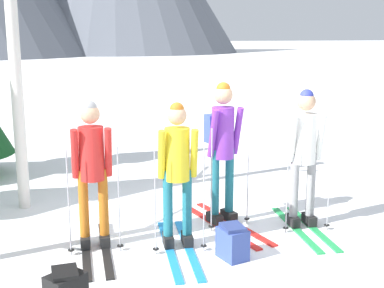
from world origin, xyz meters
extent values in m
plane|color=white|center=(0.00, 0.00, 0.00)|extent=(400.00, 400.00, 0.00)
cube|color=black|center=(-1.14, -0.16, 0.01)|extent=(0.23, 1.57, 0.02)
cube|color=black|center=(-1.36, -0.14, 0.01)|extent=(0.23, 1.57, 0.02)
cube|color=black|center=(-1.14, -0.06, 0.08)|extent=(0.13, 0.27, 0.12)
cylinder|color=#B76019|center=(-1.14, -0.06, 0.52)|extent=(0.11, 0.11, 0.80)
cube|color=black|center=(-1.35, -0.04, 0.08)|extent=(0.13, 0.27, 0.12)
cylinder|color=#B76019|center=(-1.35, -0.04, 0.52)|extent=(0.11, 0.11, 0.80)
cylinder|color=red|center=(-1.25, -0.05, 1.10)|extent=(0.28, 0.28, 0.60)
sphere|color=tan|center=(-1.25, -0.05, 1.54)|extent=(0.22, 0.22, 0.22)
sphere|color=gray|center=(-1.25, -0.05, 1.61)|extent=(0.16, 0.16, 0.16)
cylinder|color=red|center=(-1.07, -0.13, 1.12)|extent=(0.10, 0.20, 0.57)
cylinder|color=red|center=(-1.43, -0.09, 1.12)|extent=(0.10, 0.20, 0.57)
cylinder|color=#A5A5AD|center=(-0.99, -0.25, 0.60)|extent=(0.02, 0.02, 1.20)
cylinder|color=black|center=(-0.99, -0.25, 0.06)|extent=(0.07, 0.07, 0.01)
cylinder|color=#A5A5AD|center=(-1.53, -0.21, 0.60)|extent=(0.02, 0.02, 1.20)
cylinder|color=black|center=(-1.53, -0.21, 0.06)|extent=(0.07, 0.07, 0.01)
cube|color=#4C7238|center=(-1.23, 0.12, 1.13)|extent=(0.27, 0.18, 0.36)
cube|color=#1E84D1|center=(-0.24, -0.45, 0.01)|extent=(0.34, 1.69, 0.02)
cube|color=#1E84D1|center=(-0.46, -0.41, 0.01)|extent=(0.34, 1.69, 0.02)
cube|color=black|center=(-0.23, -0.35, 0.08)|extent=(0.15, 0.27, 0.12)
cylinder|color=#1E6B7A|center=(-0.23, -0.35, 0.52)|extent=(0.11, 0.11, 0.79)
cube|color=black|center=(-0.45, -0.31, 0.08)|extent=(0.15, 0.27, 0.12)
cylinder|color=#1E6B7A|center=(-0.45, -0.31, 0.52)|extent=(0.11, 0.11, 0.79)
cylinder|color=yellow|center=(-0.34, -0.33, 1.09)|extent=(0.28, 0.28, 0.59)
sphere|color=tan|center=(-0.34, -0.33, 1.52)|extent=(0.21, 0.21, 0.21)
sphere|color=#B76019|center=(-0.34, -0.33, 1.59)|extent=(0.16, 0.16, 0.16)
cylinder|color=yellow|center=(-0.17, -0.42, 1.10)|extent=(0.11, 0.20, 0.56)
cylinder|color=yellow|center=(-0.53, -0.36, 1.10)|extent=(0.11, 0.20, 0.56)
cylinder|color=#A5A5AD|center=(-0.10, -0.55, 0.59)|extent=(0.02, 0.02, 1.19)
cylinder|color=black|center=(-0.10, -0.55, 0.06)|extent=(0.07, 0.07, 0.01)
cylinder|color=#A5A5AD|center=(-0.63, -0.47, 0.59)|extent=(0.02, 0.02, 1.19)
cylinder|color=black|center=(-0.63, -0.47, 0.06)|extent=(0.07, 0.07, 0.01)
cube|color=#384C99|center=(-0.31, -0.16, 1.12)|extent=(0.28, 0.20, 0.36)
cube|color=red|center=(0.55, 0.14, 0.01)|extent=(0.43, 1.72, 0.02)
cube|color=red|center=(0.33, 0.10, 0.01)|extent=(0.43, 1.72, 0.02)
cube|color=black|center=(0.53, 0.24, 0.08)|extent=(0.16, 0.28, 0.12)
cylinder|color=#1E6B7A|center=(0.53, 0.24, 0.55)|extent=(0.11, 0.11, 0.86)
cube|color=black|center=(0.31, 0.20, 0.08)|extent=(0.16, 0.28, 0.12)
cylinder|color=#1E6B7A|center=(0.31, 0.20, 0.55)|extent=(0.11, 0.11, 0.86)
cylinder|color=purple|center=(0.42, 0.22, 1.19)|extent=(0.28, 0.28, 0.65)
sphere|color=tan|center=(0.42, 0.22, 1.66)|extent=(0.23, 0.23, 0.23)
sphere|color=#B76019|center=(0.42, 0.22, 1.73)|extent=(0.18, 0.18, 0.18)
cylinder|color=purple|center=(0.61, 0.20, 1.20)|extent=(0.12, 0.22, 0.61)
cylinder|color=purple|center=(0.26, 0.13, 1.20)|extent=(0.12, 0.22, 0.61)
cylinder|color=#A5A5AD|center=(0.72, 0.10, 0.65)|extent=(0.02, 0.02, 1.29)
cylinder|color=black|center=(0.72, 0.10, 0.06)|extent=(0.07, 0.07, 0.01)
cylinder|color=#A5A5AD|center=(0.19, -0.01, 0.65)|extent=(0.02, 0.02, 1.29)
cylinder|color=black|center=(0.19, -0.01, 0.06)|extent=(0.07, 0.07, 0.01)
cube|color=#384C99|center=(0.39, 0.39, 1.22)|extent=(0.29, 0.21, 0.36)
cube|color=green|center=(1.43, -0.32, 0.01)|extent=(0.30, 1.56, 0.02)
cube|color=green|center=(1.21, -0.29, 0.01)|extent=(0.30, 1.56, 0.02)
cube|color=black|center=(1.44, -0.22, 0.08)|extent=(0.14, 0.27, 0.12)
cylinder|color=gray|center=(1.44, -0.22, 0.53)|extent=(0.11, 0.11, 0.83)
cube|color=black|center=(1.23, -0.19, 0.08)|extent=(0.14, 0.27, 0.12)
cylinder|color=gray|center=(1.23, -0.19, 0.53)|extent=(0.11, 0.11, 0.83)
cylinder|color=white|center=(1.34, -0.20, 1.14)|extent=(0.28, 0.28, 0.62)
sphere|color=tan|center=(1.34, -0.20, 1.59)|extent=(0.22, 0.22, 0.22)
sphere|color=#2D389E|center=(1.34, -0.20, 1.66)|extent=(0.17, 0.17, 0.17)
cylinder|color=white|center=(1.51, -0.29, 1.15)|extent=(0.11, 0.21, 0.59)
cylinder|color=white|center=(1.15, -0.24, 1.15)|extent=(0.11, 0.21, 0.59)
cylinder|color=#A5A5AD|center=(1.58, -0.42, 0.62)|extent=(0.02, 0.02, 1.24)
cylinder|color=black|center=(1.58, -0.42, 0.06)|extent=(0.07, 0.07, 0.01)
cylinder|color=#A5A5AD|center=(1.04, -0.34, 0.62)|extent=(0.02, 0.02, 1.24)
cylinder|color=black|center=(1.04, -0.34, 0.06)|extent=(0.07, 0.07, 0.01)
cylinder|color=silver|center=(-2.00, 1.65, 2.19)|extent=(0.16, 0.16, 4.39)
cylinder|color=silver|center=(-2.01, 2.05, 2.40)|extent=(0.06, 0.83, 0.55)
cube|color=black|center=(-1.67, -1.38, 0.36)|extent=(0.22, 0.28, 0.04)
cube|color=#384C99|center=(0.13, -0.84, 0.17)|extent=(0.30, 0.36, 0.34)
cube|color=navy|center=(0.13, -0.84, 0.36)|extent=(0.22, 0.28, 0.04)
camera|label=1|loc=(-1.91, -5.67, 2.38)|focal=48.18mm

